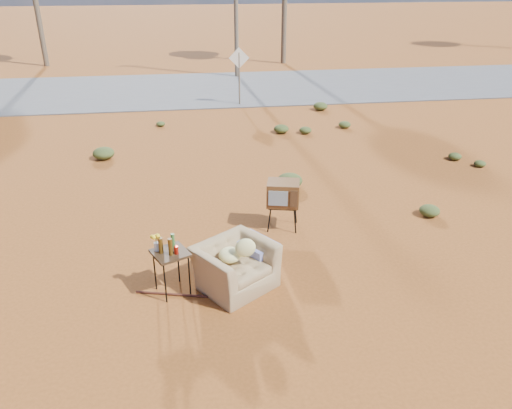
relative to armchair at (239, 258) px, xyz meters
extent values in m
plane|color=brown|center=(-0.10, 0.16, -0.49)|extent=(140.00, 140.00, 0.00)
cube|color=#565659|center=(-0.10, 15.16, -0.47)|extent=(140.00, 7.00, 0.04)
imported|color=#937650|center=(-0.07, -0.08, 0.03)|extent=(1.44, 1.33, 1.05)
ellipsoid|color=#D6D283|center=(-0.15, -0.06, 0.12)|extent=(0.38, 0.38, 0.22)
ellipsoid|color=#D6D283|center=(0.09, -0.21, 0.32)|extent=(0.34, 0.17, 0.34)
cube|color=navy|center=(0.32, 0.34, -0.18)|extent=(0.86, 0.93, 0.62)
cube|color=black|center=(1.12, 1.89, 0.03)|extent=(0.66, 0.56, 0.03)
cylinder|color=black|center=(0.81, 1.75, -0.23)|extent=(0.03, 0.03, 0.52)
cylinder|color=black|center=(1.32, 1.63, -0.23)|extent=(0.03, 0.03, 0.52)
cylinder|color=black|center=(0.91, 2.14, -0.23)|extent=(0.03, 0.03, 0.52)
cylinder|color=black|center=(1.42, 2.02, -0.23)|extent=(0.03, 0.03, 0.52)
cube|color=brown|center=(1.12, 1.89, 0.29)|extent=(0.74, 0.63, 0.50)
cube|color=gray|center=(0.97, 1.65, 0.29)|extent=(0.38, 0.11, 0.31)
cube|color=#472D19|center=(1.27, 1.58, 0.29)|extent=(0.15, 0.05, 0.35)
cube|color=#332412|center=(-1.12, -0.09, 0.25)|extent=(0.71, 0.71, 0.04)
cylinder|color=black|center=(-1.23, -0.37, -0.12)|extent=(0.03, 0.03, 0.75)
cylinder|color=black|center=(-0.84, -0.19, -0.12)|extent=(0.03, 0.03, 0.75)
cylinder|color=black|center=(-1.41, 0.02, -0.12)|extent=(0.03, 0.03, 0.75)
cylinder|color=black|center=(-1.02, 0.20, -0.12)|extent=(0.03, 0.03, 0.75)
cylinder|color=#432A0B|center=(-1.26, -0.09, 0.41)|extent=(0.07, 0.07, 0.28)
cylinder|color=#432A0B|center=(-1.11, -0.17, 0.43)|extent=(0.07, 0.07, 0.30)
cylinder|color=#325F28|center=(-1.07, 0.06, 0.40)|extent=(0.06, 0.06, 0.26)
cylinder|color=#AE190D|center=(-1.02, -0.16, 0.35)|extent=(0.07, 0.07, 0.14)
cylinder|color=silver|center=(-1.34, -0.01, 0.35)|extent=(0.09, 0.09, 0.15)
ellipsoid|color=yellow|center=(-1.34, -0.01, 0.52)|extent=(0.17, 0.17, 0.13)
cylinder|color=#4D1F14|center=(-0.98, -0.24, -0.47)|extent=(1.53, 0.44, 0.04)
cylinder|color=brown|center=(1.40, 12.16, 0.51)|extent=(0.06, 0.06, 2.00)
cube|color=silver|center=(1.40, 12.16, 1.31)|extent=(0.78, 0.04, 0.78)
cylinder|color=brown|center=(-8.10, 22.16, 2.51)|extent=(0.28, 0.28, 6.00)
ellipsoid|color=#404F22|center=(4.40, 1.96, -0.37)|extent=(0.44, 0.44, 0.24)
ellipsoid|color=#404F22|center=(-3.10, 6.66, -0.33)|extent=(0.60, 0.60, 0.33)
ellipsoid|color=#404F22|center=(6.70, 5.16, -0.39)|extent=(0.36, 0.36, 0.20)
ellipsoid|color=#404F22|center=(3.10, 8.16, -0.38)|extent=(0.40, 0.40, 0.22)
ellipsoid|color=#404F22|center=(-1.60, 9.66, -0.41)|extent=(0.30, 0.30, 0.17)
camera|label=1|loc=(-0.74, -7.13, 4.43)|focal=35.00mm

